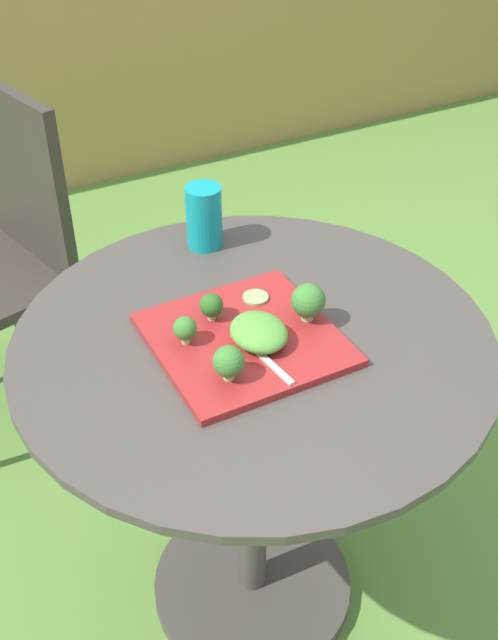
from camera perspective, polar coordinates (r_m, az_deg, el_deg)
ground_plane at (r=1.83m, az=0.25°, el=-19.63°), size 12.00×12.00×0.00m
patio_table at (r=1.47m, az=0.29°, el=-10.16°), size 0.82×0.82×0.74m
salad_plate at (r=1.25m, az=-0.34°, el=-1.45°), size 0.29×0.29×0.01m
drinking_glass at (r=1.49m, az=-3.41°, el=7.56°), size 0.07×0.07×0.13m
fork at (r=1.21m, az=0.65°, el=-2.41°), size 0.03×0.15×0.00m
lettuce_mound at (r=1.23m, az=0.74°, el=-0.91°), size 0.09×0.11×0.04m
broccoli_floret_0 at (r=1.22m, az=-4.85°, el=-0.66°), size 0.04×0.04×0.05m
broccoli_floret_1 at (r=1.27m, az=-2.86°, el=1.10°), size 0.04×0.04×0.05m
broccoli_floret_2 at (r=1.27m, az=4.50°, el=1.45°), size 0.06×0.06×0.07m
broccoli_floret_3 at (r=1.15m, az=-1.54°, el=-3.18°), size 0.05×0.05×0.06m
cucumber_slice_0 at (r=1.33m, az=0.50°, el=1.72°), size 0.05×0.05×0.01m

